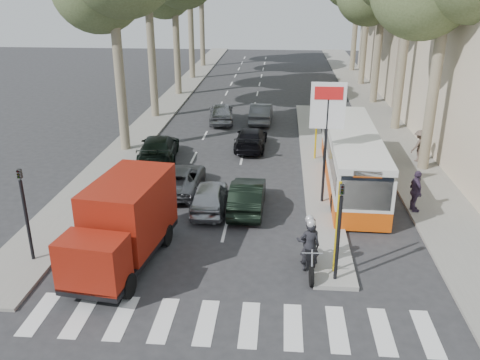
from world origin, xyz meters
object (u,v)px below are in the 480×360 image
object	(u,v)px
dark_hatchback	(247,196)
motorcycle	(309,245)
city_bus	(352,157)
silver_hatchback	(209,196)
red_truck	(124,222)

from	to	relation	value
dark_hatchback	motorcycle	distance (m)	5.37
city_bus	motorcycle	bearing A→B (deg)	-105.44
dark_hatchback	city_bus	size ratio (longest dim) A/B	0.39
silver_hatchback	red_truck	bearing A→B (deg)	61.40
motorcycle	silver_hatchback	bearing A→B (deg)	128.98
dark_hatchback	city_bus	distance (m)	6.01
dark_hatchback	red_truck	xyz separation A→B (m)	(-4.06, -4.84, 0.91)
red_truck	motorcycle	size ratio (longest dim) A/B	2.43
dark_hatchback	city_bus	bearing A→B (deg)	-144.77
city_bus	silver_hatchback	bearing A→B (deg)	-151.08
motorcycle	red_truck	bearing A→B (deg)	177.77
dark_hatchback	motorcycle	size ratio (longest dim) A/B	1.71
silver_hatchback	red_truck	world-z (taller)	red_truck
city_bus	motorcycle	size ratio (longest dim) A/B	4.38
dark_hatchback	red_truck	world-z (taller)	red_truck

